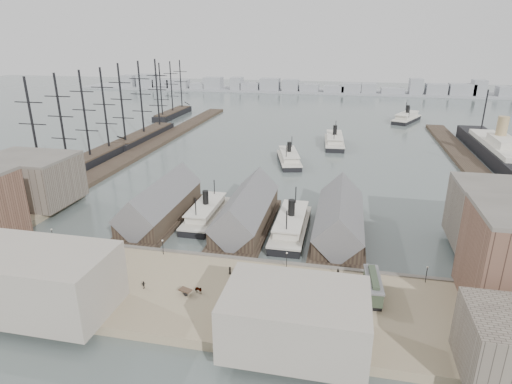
% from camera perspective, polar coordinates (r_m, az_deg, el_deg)
% --- Properties ---
extents(ground, '(900.00, 900.00, 0.00)m').
position_cam_1_polar(ground, '(108.77, -3.33, -8.29)').
color(ground, '#495553').
rests_on(ground, ground).
extents(quay, '(180.00, 30.00, 2.00)m').
position_cam_1_polar(quay, '(91.88, -6.71, -13.50)').
color(quay, '#8A7A5D').
rests_on(quay, ground).
extents(seawall, '(180.00, 1.20, 2.30)m').
position_cam_1_polar(seawall, '(103.84, -4.11, -9.06)').
color(seawall, '#59544C').
rests_on(seawall, ground).
extents(west_wharf, '(10.00, 220.00, 1.60)m').
position_cam_1_polar(west_wharf, '(219.89, -13.73, 6.11)').
color(west_wharf, '#2D231C').
rests_on(west_wharf, ground).
extents(east_wharf, '(10.00, 180.00, 1.60)m').
position_cam_1_polar(east_wharf, '(196.11, 26.96, 2.82)').
color(east_wharf, '#2D231C').
rests_on(east_wharf, ground).
extents(ferry_shed_west, '(14.00, 42.00, 12.60)m').
position_cam_1_polar(ferry_shed_west, '(129.62, -12.56, -1.69)').
color(ferry_shed_west, '#2D231C').
rests_on(ferry_shed_west, ground).
extents(ferry_shed_center, '(14.00, 42.00, 12.60)m').
position_cam_1_polar(ferry_shed_center, '(121.53, -1.29, -2.68)').
color(ferry_shed_center, '#2D231C').
rests_on(ferry_shed_center, ground).
extents(ferry_shed_east, '(14.00, 42.00, 12.60)m').
position_cam_1_polar(ferry_shed_east, '(118.71, 11.04, -3.64)').
color(ferry_shed_east, '#2D231C').
rests_on(ferry_shed_east, ground).
extents(warehouse_west_back, '(26.00, 20.00, 14.00)m').
position_cam_1_polar(warehouse_west_back, '(152.24, -27.79, 1.43)').
color(warehouse_west_back, '#60564C').
rests_on(warehouse_west_back, west_land).
extents(street_bldg_center, '(24.00, 16.00, 10.00)m').
position_cam_1_polar(street_bldg_center, '(75.11, 5.27, -16.44)').
color(street_bldg_center, gray).
rests_on(street_bldg_center, quay).
extents(street_bldg_west, '(30.00, 16.00, 12.00)m').
position_cam_1_polar(street_bldg_west, '(93.06, -27.51, -10.37)').
color(street_bldg_west, gray).
rests_on(street_bldg_west, quay).
extents(lamp_post_far_w, '(0.44, 0.44, 3.92)m').
position_cam_1_polar(lamp_post_far_w, '(120.41, -25.55, -4.95)').
color(lamp_post_far_w, black).
rests_on(lamp_post_far_w, quay).
extents(lamp_post_near_w, '(0.44, 0.44, 3.92)m').
position_cam_1_polar(lamp_post_near_w, '(105.51, -12.34, -6.82)').
color(lamp_post_near_w, black).
rests_on(lamp_post_near_w, quay).
extents(lamp_post_near_e, '(0.44, 0.44, 3.92)m').
position_cam_1_polar(lamp_post_near_e, '(97.82, 4.12, -8.63)').
color(lamp_post_near_e, black).
rests_on(lamp_post_near_e, quay).
extents(lamp_post_far_e, '(0.44, 0.44, 3.92)m').
position_cam_1_polar(lamp_post_far_e, '(99.02, 21.83, -9.78)').
color(lamp_post_far_e, black).
rests_on(lamp_post_far_e, quay).
extents(far_shore, '(500.00, 40.00, 15.72)m').
position_cam_1_polar(far_shore, '(429.88, 8.45, 13.46)').
color(far_shore, gray).
rests_on(far_shore, ground).
extents(ferry_docked_west, '(8.05, 26.84, 9.59)m').
position_cam_1_polar(ferry_docked_west, '(128.36, -6.65, -2.70)').
color(ferry_docked_west, black).
rests_on(ferry_docked_west, ground).
extents(ferry_docked_east, '(8.75, 29.18, 10.42)m').
position_cam_1_polar(ferry_docked_east, '(119.10, 4.68, -4.39)').
color(ferry_docked_east, black).
rests_on(ferry_docked_east, ground).
extents(ferry_open_near, '(14.76, 28.63, 9.80)m').
position_cam_1_polar(ferry_open_near, '(185.37, 4.41, 4.56)').
color(ferry_open_near, black).
rests_on(ferry_open_near, ground).
extents(ferry_open_mid, '(11.22, 30.84, 10.81)m').
position_cam_1_polar(ferry_open_mid, '(218.85, 10.40, 6.76)').
color(ferry_open_mid, black).
rests_on(ferry_open_mid, ground).
extents(ferry_open_far, '(21.46, 32.31, 11.15)m').
position_cam_1_polar(ferry_open_far, '(293.82, 19.45, 9.32)').
color(ferry_open_far, black).
rests_on(ferry_open_far, ground).
extents(sailing_ship_near, '(9.53, 65.66, 39.18)m').
position_cam_1_polar(sailing_ship_near, '(189.12, -22.41, 3.58)').
color(sailing_ship_near, black).
rests_on(sailing_ship_near, ground).
extents(sailing_ship_mid, '(9.78, 56.52, 40.21)m').
position_cam_1_polar(sailing_ship_mid, '(234.55, -14.67, 7.41)').
color(sailing_ship_mid, black).
rests_on(sailing_ship_mid, ground).
extents(sailing_ship_far, '(8.82, 49.00, 36.26)m').
position_cam_1_polar(sailing_ship_far, '(302.32, -11.01, 10.36)').
color(sailing_ship_far, black).
rests_on(sailing_ship_far, ground).
extents(ocean_steamer, '(13.21, 96.55, 19.31)m').
position_cam_1_polar(ocean_steamer, '(216.69, 29.52, 4.78)').
color(ocean_steamer, black).
rests_on(ocean_steamer, ground).
extents(tram, '(3.70, 11.56, 4.05)m').
position_cam_1_polar(tram, '(91.25, 15.31, -12.11)').
color(tram, black).
rests_on(tram, quay).
extents(horse_cart_left, '(4.35, 4.27, 1.68)m').
position_cam_1_polar(horse_cart_left, '(111.78, -22.86, -7.51)').
color(horse_cart_left, black).
rests_on(horse_cart_left, quay).
extents(horse_cart_center, '(5.01, 2.68, 1.65)m').
position_cam_1_polar(horse_cart_center, '(90.34, -8.19, -12.83)').
color(horse_cart_center, black).
rests_on(horse_cart_center, quay).
extents(horse_cart_right, '(4.77, 2.25, 1.61)m').
position_cam_1_polar(horse_cart_right, '(85.93, 10.32, -14.89)').
color(horse_cart_right, black).
rests_on(horse_cart_right, quay).
extents(pedestrian_0, '(0.73, 0.61, 1.75)m').
position_cam_1_polar(pedestrian_0, '(116.20, -26.53, -7.01)').
color(pedestrian_0, black).
rests_on(pedestrian_0, quay).
extents(pedestrian_1, '(0.93, 0.97, 1.57)m').
position_cam_1_polar(pedestrian_1, '(111.97, -29.45, -8.60)').
color(pedestrian_1, black).
rests_on(pedestrian_1, quay).
extents(pedestrian_2, '(1.18, 1.15, 1.62)m').
position_cam_1_polar(pedestrian_2, '(106.51, -17.54, -8.22)').
color(pedestrian_2, black).
rests_on(pedestrian_2, quay).
extents(pedestrian_3, '(0.87, 1.05, 1.68)m').
position_cam_1_polar(pedestrian_3, '(94.13, -14.76, -11.87)').
color(pedestrian_3, black).
rests_on(pedestrian_3, quay).
extents(pedestrian_4, '(0.74, 0.97, 1.79)m').
position_cam_1_polar(pedestrian_4, '(96.19, -3.50, -10.39)').
color(pedestrian_4, black).
rests_on(pedestrian_4, quay).
extents(pedestrian_5, '(0.51, 0.67, 1.73)m').
position_cam_1_polar(pedestrian_5, '(91.30, -2.79, -12.21)').
color(pedestrian_5, black).
rests_on(pedestrian_5, quay).
extents(pedestrian_6, '(0.99, 0.96, 1.60)m').
position_cam_1_polar(pedestrian_6, '(97.26, 10.87, -10.44)').
color(pedestrian_6, black).
rests_on(pedestrian_6, quay).
extents(pedestrian_7, '(1.12, 0.78, 1.59)m').
position_cam_1_polar(pedestrian_7, '(80.78, 7.37, -17.28)').
color(pedestrian_7, black).
rests_on(pedestrian_7, quay).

